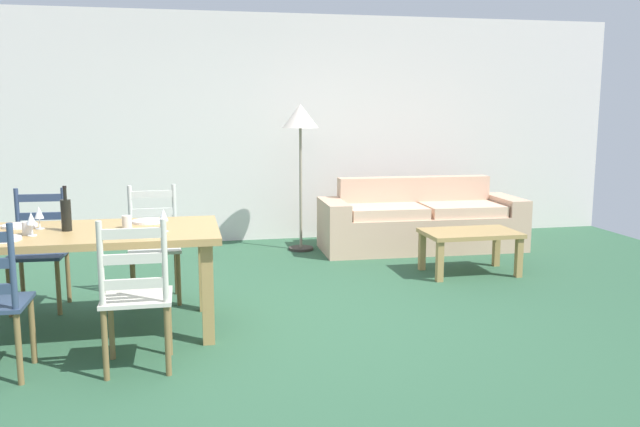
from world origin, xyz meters
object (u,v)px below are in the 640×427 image
Objects in this scene: dining_chair_far_left at (39,250)px; wine_glass_far_left at (39,213)px; dining_chair_near_right at (136,295)px; wine_glass_near_right at (163,216)px; wine_glass_near_left at (31,220)px; coffee_cup_secondary at (28,228)px; couch at (420,223)px; dining_chair_far_right at (154,244)px; standing_lamp at (300,125)px; dining_table at (81,243)px; coffee_cup_primary at (127,222)px; coffee_table at (470,238)px; wine_bottle at (66,214)px.

wine_glass_far_left is at bearing -77.05° from dining_chair_far_left.
dining_chair_near_right is 0.74m from wine_glass_near_right.
wine_glass_near_left and wine_glass_near_right have the same top height.
wine_glass_near_right reaches higher than coffee_cup_secondary.
couch is at bearing 22.09° from dining_chair_far_left.
standing_lamp is at bearing 47.37° from dining_chair_far_right.
wine_glass_near_right is at bearing 75.22° from dining_chair_near_right.
dining_chair_far_left is at bearing 102.95° from wine_glass_far_left.
standing_lamp is (2.33, 2.54, 0.62)m from coffee_cup_secondary.
wine_glass_near_right is 0.91m from wine_glass_far_left.
dining_table is at bearing 13.90° from coffee_cup_secondary.
wine_glass_far_left is at bearing -149.60° from couch.
coffee_cup_primary is (-0.26, 0.20, -0.07)m from wine_glass_near_right.
wine_glass_near_right reaches higher than coffee_table.
couch is (3.05, 2.23, -0.50)m from coffee_cup_primary.
dining_table is at bearing -59.67° from dining_chair_far_left.
dining_table reaches higher than coffee_table.
dining_chair_far_right is 10.67× the size of coffee_cup_primary.
coffee_table is (0.06, -1.22, 0.06)m from couch.
wine_glass_far_left is at bearing 80.69° from coffee_cup_secondary.
couch is at bearing 32.59° from coffee_cup_secondary.
standing_lamp reaches higher than wine_glass_near_left.
coffee_cup_secondary is at bearing -169.01° from coffee_cup_primary.
dining_table is 0.36m from coffee_cup_secondary.
dining_chair_near_right is 0.87m from coffee_cup_primary.
couch is at bearing 33.36° from wine_glass_near_left.
wine_bottle is at bearing -64.78° from dining_chair_far_left.
standing_lamp reaches higher than wine_bottle.
dining_chair_far_right is 3.04× the size of wine_bottle.
dining_chair_far_left is (-0.84, 1.50, 0.00)m from dining_chair_near_right.
wine_glass_far_left is 3.31m from standing_lamp.
dining_table is at bearing -172.16° from coffee_cup_primary.
dining_chair_near_right is at bearing -57.28° from wine_bottle.
wine_bottle is at bearing -163.48° from coffee_table.
dining_chair_far_left and dining_chair_far_right have the same top height.
dining_table is 11.80× the size of wine_glass_near_left.
dining_chair_far_right reaches higher than coffee_cup_primary.
dining_chair_far_left is 5.96× the size of wine_glass_far_left.
wine_glass_near_left reaches higher than coffee_table.
couch is at bearing 36.22° from coffee_cup_primary.
dining_chair_far_right is at bearing 78.56° from coffee_cup_primary.
couch is 1.76m from standing_lamp.
wine_glass_near_right is (0.86, -0.03, 0.00)m from wine_glass_near_left.
dining_chair_far_left is at bearing 120.33° from dining_table.
wine_glass_near_left is 0.07× the size of couch.
dining_chair_far_right reaches higher than couch.
couch is (2.95, 3.04, -0.19)m from dining_chair_near_right.
dining_table is 11.80× the size of wine_glass_far_left.
standing_lamp reaches higher than dining_chair_far_left.
dining_chair_near_right is 1.07× the size of coffee_table.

